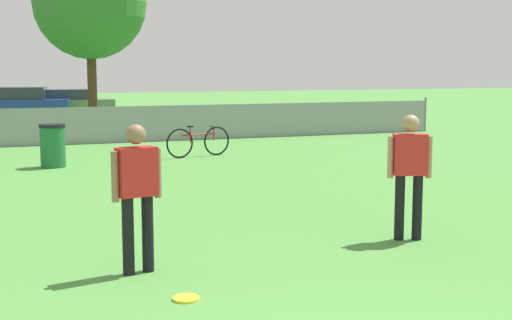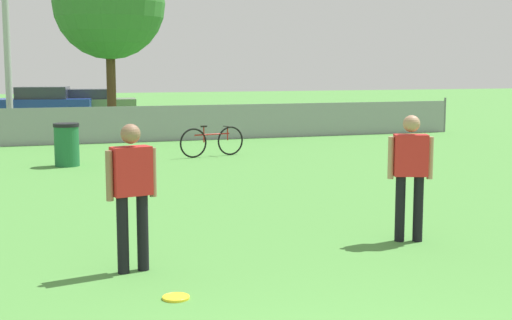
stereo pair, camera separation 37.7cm
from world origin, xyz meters
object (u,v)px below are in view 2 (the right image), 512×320
Objects in this scene: trash_bin at (67,145)px; parked_car_olive at (91,103)px; tree_near_pole at (109,4)px; player_thrower_red at (410,168)px; frisbee_disc at (176,297)px; parked_car_blue at (43,103)px; bicycle_sideline at (212,141)px; player_defender_red at (132,186)px.

parked_car_olive is at bearing 82.47° from trash_bin.
tree_near_pole reaches higher than player_thrower_red.
parked_car_olive is (2.20, 16.64, 0.14)m from trash_bin.
frisbee_disc is at bearing -138.45° from player_thrower_red.
parked_car_blue is at bearing -159.56° from parked_car_olive.
tree_near_pole is at bearing 88.10° from bicycle_sideline.
frisbee_disc is 11.32m from bicycle_sideline.
parked_car_blue is 1.07× the size of parked_car_olive.
parked_car_blue is (-0.08, 25.21, -0.30)m from player_defender_red.
tree_near_pole is 9.49m from trash_bin.
tree_near_pole reaches higher than parked_car_olive.
parked_car_blue reaches higher than parked_car_olive.
trash_bin is (-0.12, 9.10, -0.47)m from player_defender_red.
frisbee_disc is at bearing -78.62° from parked_car_blue.
parked_car_blue reaches higher than trash_bin.
parked_car_olive is at bearing 81.90° from bicycle_sideline.
player_defender_red is 1.68× the size of trash_bin.
player_thrower_red is 3.79m from frisbee_disc.
trash_bin is (-3.65, -0.64, 0.11)m from bicycle_sideline.
parked_car_olive is at bearing 72.45° from player_defender_red.
trash_bin reaches higher than bicycle_sideline.
player_defender_red is 0.93× the size of bicycle_sideline.
tree_near_pole is 19.16m from frisbee_disc.
tree_near_pole is at bearing 115.68° from player_thrower_red.
frisbee_disc is at bearing -87.47° from parked_car_olive.
frisbee_disc is 0.07× the size of parked_car_olive.
frisbee_disc is (0.25, -1.08, -0.96)m from player_defender_red.
player_defender_red is (-1.98, -17.48, -3.47)m from tree_near_pole.
parked_car_blue is (-0.33, 26.29, 0.66)m from frisbee_disc.
player_defender_red is at bearing 103.04° from frisbee_disc.
frisbee_disc is at bearing -87.93° from trash_bin.
tree_near_pole is at bearing -84.29° from parked_car_olive.
player_defender_red is 0.37× the size of parked_car_blue.
trash_bin is 0.22× the size of parked_car_blue.
parked_car_olive is at bearing 24.67° from parked_car_blue.
parked_car_blue is (-3.61, 15.46, 0.29)m from bicycle_sideline.
tree_near_pole is 9.09m from parked_car_olive.
tree_near_pole is 8.87m from bicycle_sideline.
bicycle_sideline is at bearing 57.14° from player_defender_red.
parked_car_blue reaches higher than bicycle_sideline.
parked_car_olive reaches higher than bicycle_sideline.
parked_car_blue is at bearing 118.62° from player_thrower_red.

